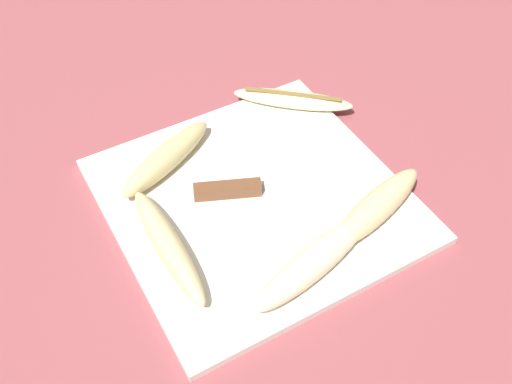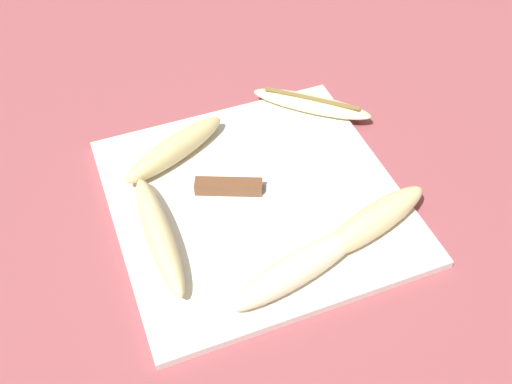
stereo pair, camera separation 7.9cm
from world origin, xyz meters
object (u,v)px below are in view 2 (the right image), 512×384
at_px(knife, 250,188).
at_px(banana_bright_far, 295,269).
at_px(banana_mellow_near, 159,234).
at_px(banana_ripe_center, 374,220).
at_px(banana_soft_right, 311,104).
at_px(banana_spotted_left, 175,149).

distance_m(knife, banana_bright_far, 0.15).
bearing_deg(banana_mellow_near, banana_bright_far, 51.48).
bearing_deg(banana_bright_far, knife, 179.90).
bearing_deg(banana_ripe_center, banana_bright_far, -75.75).
distance_m(banana_bright_far, banana_ripe_center, 0.13).
relative_size(banana_mellow_near, banana_ripe_center, 1.09).
relative_size(banana_soft_right, banana_ripe_center, 0.93).
bearing_deg(banana_bright_far, banana_spotted_left, -162.94).
bearing_deg(knife, banana_mellow_near, -50.45).
bearing_deg(banana_soft_right, banana_mellow_near, -59.45).
xyz_separation_m(knife, banana_soft_right, (-0.13, 0.15, 0.00)).
relative_size(banana_bright_far, banana_mellow_near, 1.00).
bearing_deg(banana_ripe_center, knife, -133.96).
height_order(knife, banana_spotted_left, banana_spotted_left).
relative_size(knife, banana_spotted_left, 1.35).
xyz_separation_m(banana_spotted_left, banana_mellow_near, (0.14, -0.06, -0.00)).
relative_size(banana_bright_far, banana_spotted_left, 1.13).
height_order(knife, banana_mellow_near, banana_mellow_near).
xyz_separation_m(banana_spotted_left, banana_ripe_center, (0.22, 0.20, 0.00)).
relative_size(banana_bright_far, banana_ripe_center, 1.08).
bearing_deg(banana_soft_right, knife, -49.41).
distance_m(knife, banana_soft_right, 0.20).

